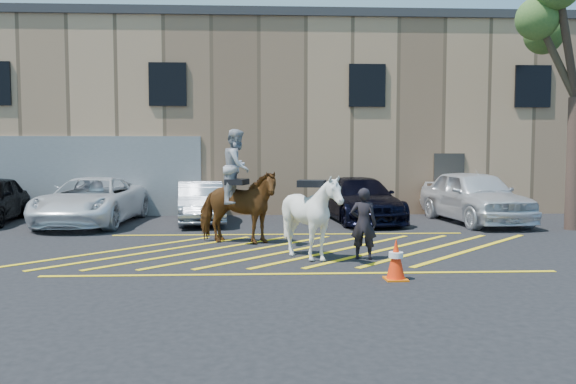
{
  "coord_description": "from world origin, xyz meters",
  "views": [
    {
      "loc": [
        -0.74,
        -12.93,
        2.22
      ],
      "look_at": [
        -0.12,
        0.2,
        1.3
      ],
      "focal_mm": 35.0,
      "sensor_mm": 36.0,
      "label": 1
    }
  ],
  "objects_px": {
    "car_white_pickup": "(92,201)",
    "handler": "(363,224)",
    "car_blue_suv": "(360,200)",
    "car_silver_sedan": "(201,202)",
    "saddled_white": "(312,217)",
    "traffic_cone": "(396,259)",
    "car_white_suv": "(474,196)",
    "mounted_bay": "(237,198)"
  },
  "relations": [
    {
      "from": "car_white_pickup",
      "to": "car_white_suv",
      "type": "relative_size",
      "value": 1.06
    },
    {
      "from": "traffic_cone",
      "to": "car_blue_suv",
      "type": "bearing_deg",
      "value": 84.31
    },
    {
      "from": "handler",
      "to": "mounted_bay",
      "type": "distance_m",
      "value": 3.49
    },
    {
      "from": "car_blue_suv",
      "to": "car_white_pickup",
      "type": "bearing_deg",
      "value": 176.55
    },
    {
      "from": "mounted_bay",
      "to": "traffic_cone",
      "type": "relative_size",
      "value": 3.82
    },
    {
      "from": "car_blue_suv",
      "to": "handler",
      "type": "xyz_separation_m",
      "value": [
        -1.06,
        -6.47,
        0.04
      ]
    },
    {
      "from": "car_silver_sedan",
      "to": "car_blue_suv",
      "type": "xyz_separation_m",
      "value": [
        5.11,
        0.16,
        0.05
      ]
    },
    {
      "from": "car_silver_sedan",
      "to": "mounted_bay",
      "type": "bearing_deg",
      "value": -80.04
    },
    {
      "from": "handler",
      "to": "mounted_bay",
      "type": "height_order",
      "value": "mounted_bay"
    },
    {
      "from": "car_white_suv",
      "to": "saddled_white",
      "type": "xyz_separation_m",
      "value": [
        -5.72,
        -5.98,
        0.05
      ]
    },
    {
      "from": "car_silver_sedan",
      "to": "traffic_cone",
      "type": "xyz_separation_m",
      "value": [
        4.27,
        -8.24,
        -0.29
      ]
    },
    {
      "from": "mounted_bay",
      "to": "handler",
      "type": "bearing_deg",
      "value": -38.34
    },
    {
      "from": "saddled_white",
      "to": "car_blue_suv",
      "type": "bearing_deg",
      "value": 71.73
    },
    {
      "from": "car_white_suv",
      "to": "traffic_cone",
      "type": "distance_m",
      "value": 9.04
    },
    {
      "from": "car_white_pickup",
      "to": "handler",
      "type": "distance_m",
      "value": 9.55
    },
    {
      "from": "car_white_pickup",
      "to": "car_white_suv",
      "type": "xyz_separation_m",
      "value": [
        12.01,
        -0.11,
        0.11
      ]
    },
    {
      "from": "car_silver_sedan",
      "to": "car_white_suv",
      "type": "height_order",
      "value": "car_white_suv"
    },
    {
      "from": "car_blue_suv",
      "to": "saddled_white",
      "type": "bearing_deg",
      "value": -114.55
    },
    {
      "from": "car_blue_suv",
      "to": "handler",
      "type": "bearing_deg",
      "value": -105.56
    },
    {
      "from": "car_blue_suv",
      "to": "traffic_cone",
      "type": "distance_m",
      "value": 8.46
    },
    {
      "from": "car_blue_suv",
      "to": "car_silver_sedan",
      "type": "bearing_deg",
      "value": 175.55
    },
    {
      "from": "car_white_suv",
      "to": "saddled_white",
      "type": "relative_size",
      "value": 2.62
    },
    {
      "from": "car_silver_sedan",
      "to": "car_white_suv",
      "type": "distance_m",
      "value": 8.69
    },
    {
      "from": "car_blue_suv",
      "to": "traffic_cone",
      "type": "bearing_deg",
      "value": -101.97
    },
    {
      "from": "car_silver_sedan",
      "to": "mounted_bay",
      "type": "relative_size",
      "value": 1.42
    },
    {
      "from": "car_silver_sedan",
      "to": "car_white_suv",
      "type": "xyz_separation_m",
      "value": [
        8.68,
        -0.36,
        0.19
      ]
    },
    {
      "from": "car_white_pickup",
      "to": "saddled_white",
      "type": "height_order",
      "value": "saddled_white"
    },
    {
      "from": "handler",
      "to": "saddled_white",
      "type": "xyz_separation_m",
      "value": [
        -1.09,
        -0.03,
        0.15
      ]
    },
    {
      "from": "traffic_cone",
      "to": "car_white_suv",
      "type": "bearing_deg",
      "value": 60.77
    },
    {
      "from": "mounted_bay",
      "to": "saddled_white",
      "type": "relative_size",
      "value": 1.48
    },
    {
      "from": "car_silver_sedan",
      "to": "car_blue_suv",
      "type": "bearing_deg",
      "value": -6.01
    },
    {
      "from": "traffic_cone",
      "to": "mounted_bay",
      "type": "bearing_deg",
      "value": 125.75
    },
    {
      "from": "traffic_cone",
      "to": "car_silver_sedan",
      "type": "bearing_deg",
      "value": 117.41
    },
    {
      "from": "handler",
      "to": "mounted_bay",
      "type": "relative_size",
      "value": 0.54
    },
    {
      "from": "car_white_pickup",
      "to": "car_blue_suv",
      "type": "distance_m",
      "value": 8.45
    },
    {
      "from": "saddled_white",
      "to": "car_white_suv",
      "type": "bearing_deg",
      "value": 46.26
    },
    {
      "from": "car_white_suv",
      "to": "traffic_cone",
      "type": "xyz_separation_m",
      "value": [
        -4.41,
        -7.88,
        -0.48
      ]
    },
    {
      "from": "car_white_pickup",
      "to": "car_blue_suv",
      "type": "height_order",
      "value": "car_white_pickup"
    },
    {
      "from": "car_white_suv",
      "to": "handler",
      "type": "height_order",
      "value": "car_white_suv"
    },
    {
      "from": "saddled_white",
      "to": "car_white_pickup",
      "type": "bearing_deg",
      "value": 135.96
    },
    {
      "from": "car_silver_sedan",
      "to": "car_white_suv",
      "type": "bearing_deg",
      "value": -10.23
    },
    {
      "from": "handler",
      "to": "traffic_cone",
      "type": "relative_size",
      "value": 2.05
    }
  ]
}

